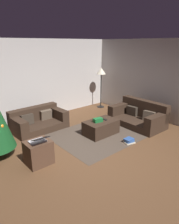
# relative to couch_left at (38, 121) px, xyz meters

# --- Properties ---
(ground_plane) EXTENTS (6.40, 6.40, 0.00)m
(ground_plane) POSITION_rel_couch_left_xyz_m (0.34, -2.24, -0.25)
(ground_plane) COLOR brown
(rear_partition) EXTENTS (6.40, 0.12, 2.60)m
(rear_partition) POSITION_rel_couch_left_xyz_m (0.34, 0.90, 1.05)
(rear_partition) COLOR #BCB7B2
(rear_partition) RESTS_ON ground_plane
(corner_partition) EXTENTS (0.12, 6.40, 2.60)m
(corner_partition) POSITION_rel_couch_left_xyz_m (3.48, -2.24, 1.05)
(corner_partition) COLOR #B5B0AB
(corner_partition) RESTS_ON ground_plane
(couch_left) EXTENTS (1.58, 0.94, 0.63)m
(couch_left) POSITION_rel_couch_left_xyz_m (0.00, 0.00, 0.00)
(couch_left) COLOR #332319
(couch_left) RESTS_ON ground_plane
(couch_right) EXTENTS (0.99, 1.68, 0.75)m
(couch_right) POSITION_rel_couch_left_xyz_m (2.60, -1.77, 0.03)
(couch_right) COLOR #332319
(couch_right) RESTS_ON ground_plane
(ottoman) EXTENTS (0.95, 0.58, 0.40)m
(ottoman) POSITION_rel_couch_left_xyz_m (1.16, -1.52, -0.05)
(ottoman) COLOR #332319
(ottoman) RESTS_ON ground_plane
(gift_box) EXTENTS (0.27, 0.19, 0.11)m
(gift_box) POSITION_rel_couch_left_xyz_m (1.05, -1.52, 0.20)
(gift_box) COLOR #19662D
(gift_box) RESTS_ON ottoman
(tv_remote) EXTENTS (0.06, 0.16, 0.02)m
(tv_remote) POSITION_rel_couch_left_xyz_m (1.30, -1.52, 0.16)
(tv_remote) COLOR black
(tv_remote) RESTS_ON ottoman
(side_table) EXTENTS (0.52, 0.44, 0.52)m
(side_table) POSITION_rel_couch_left_xyz_m (-0.87, -1.73, 0.01)
(side_table) COLOR #4C3323
(side_table) RESTS_ON ground_plane
(laptop) EXTENTS (0.35, 0.41, 0.18)m
(laptop) POSITION_rel_couch_left_xyz_m (-0.87, -1.80, 0.32)
(laptop) COLOR silver
(laptop) RESTS_ON side_table
(book_stack) EXTENTS (0.31, 0.27, 0.11)m
(book_stack) POSITION_rel_couch_left_xyz_m (1.35, -2.39, -0.20)
(book_stack) COLOR beige
(book_stack) RESTS_ON ground_plane
(corner_lamp) EXTENTS (0.36, 0.36, 1.57)m
(corner_lamp) POSITION_rel_couch_left_xyz_m (2.94, 0.36, 1.08)
(corner_lamp) COLOR black
(corner_lamp) RESTS_ON ground_plane
(area_rug) EXTENTS (2.60, 2.00, 0.01)m
(area_rug) POSITION_rel_couch_left_xyz_m (1.16, -1.52, -0.25)
(area_rug) COLOR #493C31
(area_rug) RESTS_ON ground_plane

